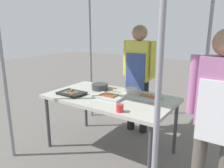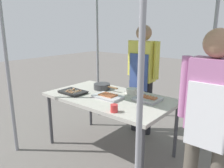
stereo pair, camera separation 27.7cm
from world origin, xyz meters
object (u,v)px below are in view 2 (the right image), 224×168
Objects in this scene: drink_cup_near_edge at (114,108)px; vendor_woman at (142,71)px; tray_pork_links at (108,96)px; stall_table at (109,100)px; tray_meat_skewers at (73,92)px; cooking_wok at (102,86)px; customer_nearby at (210,114)px; tray_grilled_sausages at (148,99)px; condiment_bowl at (132,91)px.

drink_cup_near_edge is 1.16m from vendor_woman.
tray_pork_links is 0.47m from drink_cup_near_edge.
tray_meat_skewers is at bearing -155.66° from stall_table.
cooking_wok is 1.65m from customer_nearby.
vendor_woman is 1.02× the size of customer_nearby.
cooking_wok is (-0.32, 0.25, 0.02)m from tray_pork_links.
vendor_woman reaches higher than tray_pork_links.
tray_meat_skewers is 1.75m from customer_nearby.
tray_grilled_sausages is 0.18× the size of vendor_woman.
stall_table is 5.45× the size of tray_grilled_sausages.
cooking_wok reaches higher than tray_pork_links.
vendor_woman is at bearing 105.14° from condiment_bowl.
tray_grilled_sausages is 0.74m from cooking_wok.
vendor_woman is at bearing 89.85° from tray_pork_links.
customer_nearby is at bearing -29.35° from tray_grilled_sausages.
customer_nearby is at bearing -17.11° from cooking_wok.
tray_grilled_sausages is 0.48m from tray_pork_links.
condiment_bowl is at bearing 109.31° from drink_cup_near_edge.
stall_table is at bearing 87.36° from vendor_woman.
drink_cup_near_edge reaches higher than stall_table.
tray_meat_skewers is 0.85m from drink_cup_near_edge.
condiment_bowl is at bearing 159.52° from tray_grilled_sausages.
tray_pork_links is at bearing 138.46° from drink_cup_near_edge.
drink_cup_near_edge reaches higher than tray_grilled_sausages.
tray_pork_links is 2.33× the size of condiment_bowl.
vendor_woman is (-0.35, 1.09, 0.18)m from drink_cup_near_edge.
condiment_bowl reaches higher than stall_table.
cooking_wok is 0.25× the size of customer_nearby.
tray_grilled_sausages reaches higher than stall_table.
cooking_wok is 2.50× the size of condiment_bowl.
cooking_wok is at bearing 141.92° from tray_pork_links.
tray_pork_links is 1.28m from customer_nearby.
tray_meat_skewers is at bearing -112.86° from cooking_wok.
tray_grilled_sausages is 0.32m from condiment_bowl.
cooking_wok is 0.24× the size of vendor_woman.
tray_pork_links is (0.03, -0.07, 0.07)m from stall_table.
customer_nearby is at bearing 4.94° from drink_cup_near_edge.
customer_nearby reaches higher than tray_meat_skewers.
tray_meat_skewers is 1.06m from vendor_woman.
vendor_woman reaches higher than customer_nearby.
customer_nearby is at bearing -10.50° from tray_pork_links.
stall_table is at bearing 166.88° from customer_nearby.
tray_grilled_sausages is 0.75× the size of cooking_wok.
vendor_woman is at bearing 87.36° from stall_table.
tray_grilled_sausages is 0.85× the size of tray_meat_skewers.
tray_meat_skewers is at bearing -157.59° from tray_grilled_sausages.
tray_meat_skewers is 4.26× the size of drink_cup_near_edge.
condiment_bowl is (0.15, 0.28, 0.09)m from stall_table.
drink_cup_near_edge is (-0.07, -0.54, 0.02)m from tray_grilled_sausages.
drink_cup_near_edge is (0.38, -0.38, 0.09)m from stall_table.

